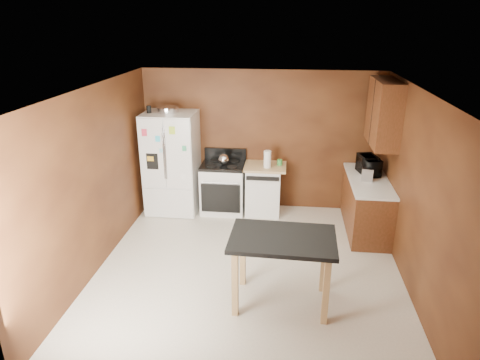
% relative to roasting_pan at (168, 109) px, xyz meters
% --- Properties ---
extents(floor, '(4.50, 4.50, 0.00)m').
position_rel_roasting_pan_xyz_m(floor, '(1.58, -1.92, -1.85)').
color(floor, beige).
rests_on(floor, ground).
extents(ceiling, '(4.50, 4.50, 0.00)m').
position_rel_roasting_pan_xyz_m(ceiling, '(1.58, -1.92, 0.65)').
color(ceiling, white).
rests_on(ceiling, ground).
extents(wall_back, '(4.20, 0.00, 4.20)m').
position_rel_roasting_pan_xyz_m(wall_back, '(1.58, 0.33, -0.60)').
color(wall_back, brown).
rests_on(wall_back, ground).
extents(wall_front, '(4.20, 0.00, 4.20)m').
position_rel_roasting_pan_xyz_m(wall_front, '(1.58, -4.17, -0.60)').
color(wall_front, brown).
rests_on(wall_front, ground).
extents(wall_left, '(0.00, 4.50, 4.50)m').
position_rel_roasting_pan_xyz_m(wall_left, '(-0.52, -1.92, -0.60)').
color(wall_left, brown).
rests_on(wall_left, ground).
extents(wall_right, '(0.00, 4.50, 4.50)m').
position_rel_roasting_pan_xyz_m(wall_right, '(3.68, -1.92, -0.60)').
color(wall_right, brown).
rests_on(wall_right, ground).
extents(roasting_pan, '(0.37, 0.37, 0.09)m').
position_rel_roasting_pan_xyz_m(roasting_pan, '(0.00, 0.00, 0.00)').
color(roasting_pan, silver).
rests_on(roasting_pan, refrigerator).
extents(pen_cup, '(0.08, 0.08, 0.12)m').
position_rel_roasting_pan_xyz_m(pen_cup, '(-0.30, -0.10, 0.01)').
color(pen_cup, black).
rests_on(pen_cup, refrigerator).
extents(kettle, '(0.19, 0.19, 0.19)m').
position_rel_roasting_pan_xyz_m(kettle, '(0.96, -0.04, -0.85)').
color(kettle, silver).
rests_on(kettle, gas_range).
extents(paper_towel, '(0.17, 0.17, 0.30)m').
position_rel_roasting_pan_xyz_m(paper_towel, '(1.72, -0.06, -0.81)').
color(paper_towel, white).
rests_on(paper_towel, dishwasher).
extents(green_canister, '(0.09, 0.09, 0.10)m').
position_rel_roasting_pan_xyz_m(green_canister, '(1.93, 0.09, -0.91)').
color(green_canister, green).
rests_on(green_canister, dishwasher).
extents(toaster, '(0.22, 0.31, 0.21)m').
position_rel_roasting_pan_xyz_m(toaster, '(3.34, -0.47, -0.84)').
color(toaster, silver).
rests_on(toaster, right_cabinets).
extents(microwave, '(0.43, 0.55, 0.27)m').
position_rel_roasting_pan_xyz_m(microwave, '(3.40, -0.22, -0.81)').
color(microwave, black).
rests_on(microwave, right_cabinets).
extents(refrigerator, '(0.90, 0.80, 1.80)m').
position_rel_roasting_pan_xyz_m(refrigerator, '(0.03, -0.05, -0.95)').
color(refrigerator, white).
rests_on(refrigerator, ground).
extents(gas_range, '(0.76, 0.68, 1.10)m').
position_rel_roasting_pan_xyz_m(gas_range, '(0.94, 0.01, -1.38)').
color(gas_range, white).
rests_on(gas_range, ground).
extents(dishwasher, '(0.78, 0.63, 0.89)m').
position_rel_roasting_pan_xyz_m(dishwasher, '(1.66, 0.03, -1.39)').
color(dishwasher, white).
rests_on(dishwasher, ground).
extents(right_cabinets, '(0.63, 1.58, 2.45)m').
position_rel_roasting_pan_xyz_m(right_cabinets, '(3.42, -0.44, -0.94)').
color(right_cabinets, brown).
rests_on(right_cabinets, ground).
extents(island, '(1.27, 0.87, 0.91)m').
position_rel_roasting_pan_xyz_m(island, '(2.04, -2.58, -1.07)').
color(island, black).
rests_on(island, ground).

